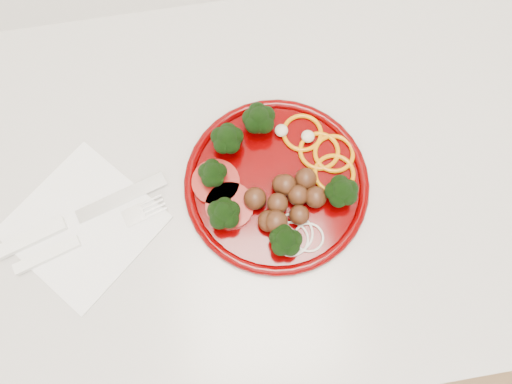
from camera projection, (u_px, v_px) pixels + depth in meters
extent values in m
cube|color=silver|center=(184.00, 257.00, 1.13)|extent=(2.40, 0.60, 0.87)
cube|color=#B9B6B0|center=(140.00, 201.00, 0.70)|extent=(2.40, 0.60, 0.03)
cylinder|color=#4D0000|center=(276.00, 185.00, 0.68)|extent=(0.25, 0.25, 0.01)
torus|color=#4D0000|center=(277.00, 183.00, 0.68)|extent=(0.25, 0.25, 0.01)
sphere|color=#4D2513|center=(298.00, 195.00, 0.66)|extent=(0.03, 0.03, 0.03)
sphere|color=#4D2513|center=(306.00, 179.00, 0.66)|extent=(0.03, 0.03, 0.03)
sphere|color=#4D2513|center=(255.00, 198.00, 0.65)|extent=(0.03, 0.03, 0.03)
sphere|color=#4D2513|center=(277.00, 204.00, 0.65)|extent=(0.03, 0.03, 0.03)
sphere|color=#4D2513|center=(276.00, 223.00, 0.64)|extent=(0.03, 0.03, 0.03)
sphere|color=#4D2513|center=(299.00, 215.00, 0.65)|extent=(0.03, 0.03, 0.03)
sphere|color=#4D2513|center=(282.00, 184.00, 0.66)|extent=(0.03, 0.03, 0.03)
sphere|color=#4D2513|center=(316.00, 197.00, 0.66)|extent=(0.03, 0.03, 0.03)
sphere|color=#4D2513|center=(286.00, 185.00, 0.66)|extent=(0.03, 0.03, 0.03)
sphere|color=#4D2513|center=(269.00, 221.00, 0.65)|extent=(0.03, 0.03, 0.03)
torus|color=#C77107|center=(319.00, 151.00, 0.69)|extent=(0.06, 0.06, 0.01)
torus|color=#C77107|center=(334.00, 174.00, 0.68)|extent=(0.06, 0.06, 0.01)
torus|color=#C77107|center=(302.00, 133.00, 0.70)|extent=(0.06, 0.06, 0.01)
torus|color=#C77107|center=(334.00, 153.00, 0.69)|extent=(0.06, 0.06, 0.01)
cylinder|color=#720A07|center=(216.00, 182.00, 0.67)|extent=(0.07, 0.07, 0.01)
cylinder|color=#720A07|center=(230.00, 206.00, 0.66)|extent=(0.07, 0.07, 0.01)
torus|color=beige|center=(291.00, 239.00, 0.65)|extent=(0.05, 0.05, 0.00)
torus|color=beige|center=(309.00, 237.00, 0.65)|extent=(0.04, 0.04, 0.00)
torus|color=beige|center=(293.00, 233.00, 0.65)|extent=(0.06, 0.06, 0.00)
ellipsoid|color=#C6B793|center=(281.00, 131.00, 0.69)|extent=(0.02, 0.02, 0.01)
ellipsoid|color=#C6B793|center=(235.00, 140.00, 0.69)|extent=(0.02, 0.02, 0.01)
ellipsoid|color=#C6B793|center=(308.00, 137.00, 0.69)|extent=(0.02, 0.02, 0.01)
cube|color=white|center=(83.00, 225.00, 0.67)|extent=(0.24, 0.24, 0.00)
cube|color=silver|center=(122.00, 198.00, 0.68)|extent=(0.13, 0.06, 0.00)
cube|color=white|center=(31.00, 238.00, 0.66)|extent=(0.09, 0.04, 0.01)
cube|color=white|center=(47.00, 255.00, 0.65)|extent=(0.09, 0.04, 0.01)
cube|color=silver|center=(134.00, 215.00, 0.67)|extent=(0.03, 0.03, 0.00)
cube|color=silver|center=(156.00, 213.00, 0.67)|extent=(0.03, 0.01, 0.00)
cube|color=silver|center=(154.00, 209.00, 0.67)|extent=(0.03, 0.01, 0.00)
cube|color=silver|center=(152.00, 205.00, 0.67)|extent=(0.03, 0.01, 0.00)
cube|color=silver|center=(150.00, 200.00, 0.68)|extent=(0.03, 0.01, 0.00)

